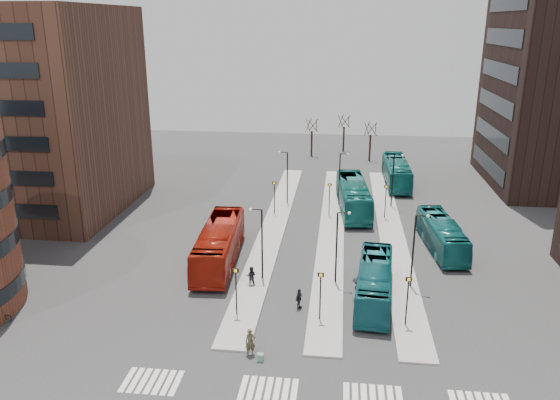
# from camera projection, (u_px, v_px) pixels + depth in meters

# --- Properties ---
(island_left) EXTENTS (2.50, 45.00, 0.15)m
(island_left) POSITION_uv_depth(u_px,v_px,m) (274.00, 227.00, 56.49)
(island_left) COLOR gray
(island_left) RESTS_ON ground
(island_mid) EXTENTS (2.50, 45.00, 0.15)m
(island_mid) POSITION_uv_depth(u_px,v_px,m) (332.00, 229.00, 55.84)
(island_mid) COLOR gray
(island_mid) RESTS_ON ground
(island_right) EXTENTS (2.50, 45.00, 0.15)m
(island_right) POSITION_uv_depth(u_px,v_px,m) (391.00, 232.00, 55.19)
(island_right) COLOR gray
(island_right) RESTS_ON ground
(suitcase) EXTENTS (0.41, 0.32, 0.50)m
(suitcase) POSITION_uv_depth(u_px,v_px,m) (260.00, 357.00, 34.29)
(suitcase) COLOR #1D53A0
(suitcase) RESTS_ON ground
(red_bus) EXTENTS (3.62, 12.68, 3.49)m
(red_bus) POSITION_uv_depth(u_px,v_px,m) (219.00, 244.00, 47.93)
(red_bus) COLOR #9C1A0C
(red_bus) RESTS_ON ground
(teal_bus_a) EXTENTS (3.36, 10.72, 2.94)m
(teal_bus_a) POSITION_uv_depth(u_px,v_px,m) (374.00, 282.00, 41.53)
(teal_bus_a) COLOR #135861
(teal_bus_a) RESTS_ON ground
(teal_bus_b) EXTENTS (4.03, 12.75, 3.49)m
(teal_bus_b) POSITION_uv_depth(u_px,v_px,m) (353.00, 196.00, 61.00)
(teal_bus_b) COLOR #13625F
(teal_bus_b) RESTS_ON ground
(teal_bus_c) EXTENTS (3.52, 10.66, 2.92)m
(teal_bus_c) POSITION_uv_depth(u_px,v_px,m) (442.00, 235.00, 50.78)
(teal_bus_c) COLOR #135D5F
(teal_bus_c) RESTS_ON ground
(teal_bus_d) EXTENTS (2.99, 12.04, 3.34)m
(teal_bus_d) POSITION_uv_depth(u_px,v_px,m) (396.00, 172.00, 70.96)
(teal_bus_d) COLOR #146767
(teal_bus_d) RESTS_ON ground
(traveller) EXTENTS (0.78, 0.63, 1.85)m
(traveller) POSITION_uv_depth(u_px,v_px,m) (250.00, 342.00, 34.69)
(traveller) COLOR #48412B
(traveller) RESTS_ON ground
(commuter_a) EXTENTS (0.82, 0.64, 1.68)m
(commuter_a) POSITION_uv_depth(u_px,v_px,m) (251.00, 276.00, 43.86)
(commuter_a) COLOR black
(commuter_a) RESTS_ON ground
(commuter_b) EXTENTS (0.72, 0.99, 1.56)m
(commuter_b) POSITION_uv_depth(u_px,v_px,m) (299.00, 299.00, 40.45)
(commuter_b) COLOR black
(commuter_b) RESTS_ON ground
(commuter_c) EXTENTS (0.71, 1.18, 1.78)m
(commuter_c) POSITION_uv_depth(u_px,v_px,m) (356.00, 288.00, 41.79)
(commuter_c) COLOR black
(commuter_c) RESTS_ON ground
(crosswalk_stripes) EXTENTS (22.35, 2.40, 0.01)m
(crosswalk_stripes) POSITION_uv_depth(u_px,v_px,m) (316.00, 393.00, 31.35)
(crosswalk_stripes) COLOR silver
(crosswalk_stripes) RESTS_ON ground
(office_block) EXTENTS (25.00, 20.12, 22.00)m
(office_block) POSITION_uv_depth(u_px,v_px,m) (8.00, 110.00, 60.11)
(office_block) COLOR #4C2F23
(office_block) RESTS_ON ground
(sign_poles) EXTENTS (12.45, 22.12, 3.65)m
(sign_poles) POSITION_uv_depth(u_px,v_px,m) (326.00, 233.00, 48.55)
(sign_poles) COLOR black
(sign_poles) RESTS_ON ground
(lamp_posts) EXTENTS (14.04, 20.24, 6.12)m
(lamp_posts) POSITION_uv_depth(u_px,v_px,m) (339.00, 203.00, 52.79)
(lamp_posts) COLOR black
(lamp_posts) RESTS_ON ground
(bare_trees) EXTENTS (10.97, 8.14, 5.90)m
(bare_trees) POSITION_uv_depth(u_px,v_px,m) (342.00, 139.00, 85.77)
(bare_trees) COLOR black
(bare_trees) RESTS_ON ground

